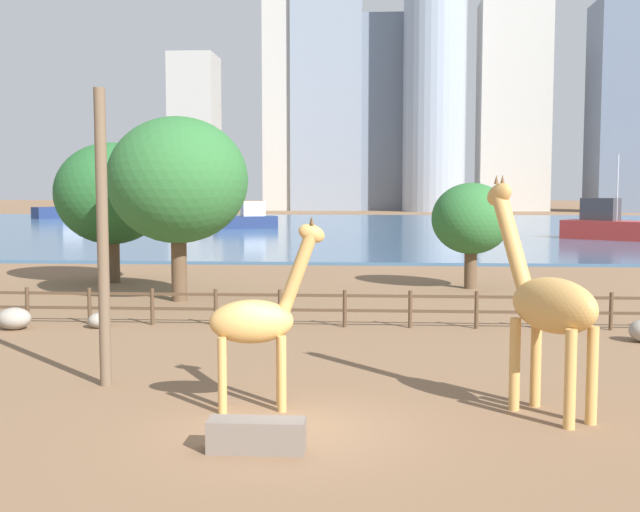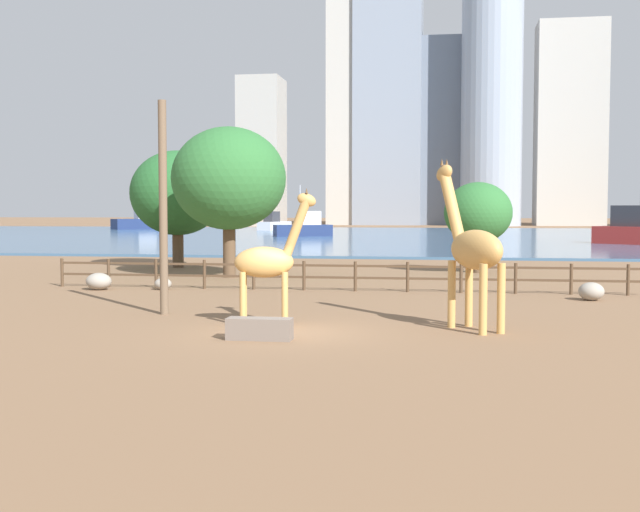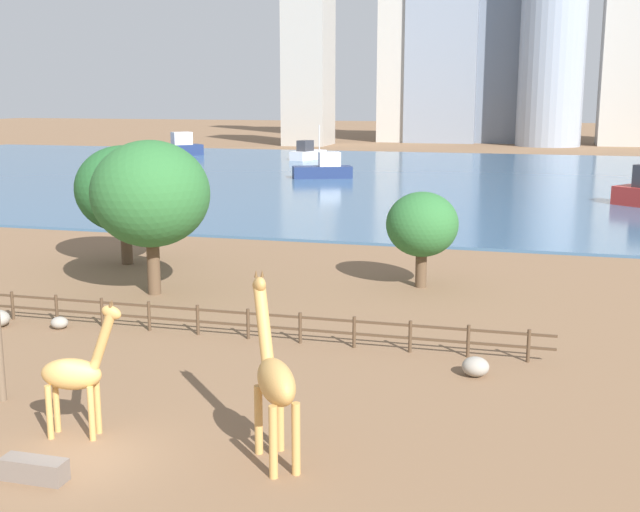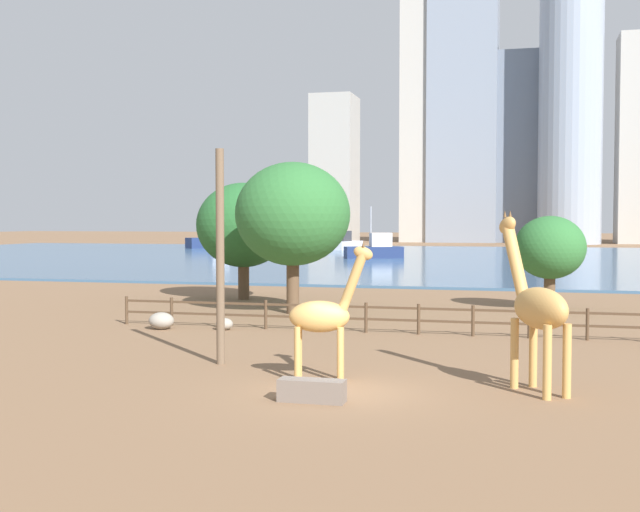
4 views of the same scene
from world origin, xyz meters
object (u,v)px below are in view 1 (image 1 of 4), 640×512
Objects in this scene: boat_barge at (64,210)px; boat_sailboat at (247,219)px; tree_left_large at (112,194)px; tree_right_tall at (471,219)px; tree_center_broad at (178,181)px; giraffe_companion at (547,303)px; utility_pole at (103,239)px; boulder_near_fence at (14,319)px; boulder_small at (99,320)px; giraffe_tall at (258,321)px; feeding_trough at (257,435)px; boat_tug at (609,225)px; boat_ferry at (211,212)px.

boat_sailboat is at bearing 94.50° from boat_barge.
tree_right_tall is at bearing -3.92° from tree_left_large.
tree_center_broad is at bearing 70.10° from boat_barge.
giraffe_companion is 10.49m from utility_pole.
boulder_near_fence is 0.14× the size of boat_barge.
boulder_small is at bearing 19.69° from giraffe_companion.
boulder_near_fence is (-9.78, 9.27, -1.59)m from giraffe_tall.
giraffe_tall reaches higher than boulder_near_fence.
tree_left_large is at bearing 113.46° from feeding_trough.
boulder_near_fence is 0.63× the size of feeding_trough.
utility_pole is at bearing -80.47° from boat_tug.
tree_center_broad is (-11.97, 16.51, 2.73)m from giraffe_companion.
tree_center_broad reaches higher than tree_left_large.
boulder_small is at bearing 120.31° from feeding_trough.
boat_sailboat is at bearing 96.16° from utility_pole.
feeding_trough is at bearing -105.66° from tree_right_tall.
utility_pole is 106.97m from boat_barge.
tree_left_large is 18.03m from tree_right_tall.
boat_sailboat is (-4.74, 62.96, 0.98)m from boulder_small.
utility_pole reaches higher than giraffe_companion.
feeding_trough is 76.46m from boat_sailboat.
utility_pole is 9.91m from boulder_near_fence.
boat_ferry is 0.83× the size of boat_tug.
giraffe_tall is 110.23m from boat_barge.
tree_left_large reaches higher than boat_barge.
giraffe_tall is 6.21m from giraffe_companion.
tree_left_large is 76.20m from boat_ferry.
boat_ferry is (-14.08, 88.49, 0.93)m from boulder_small.
boat_tug is (27.61, 53.97, -2.16)m from utility_pole.
boulder_small is at bearing -73.86° from tree_left_large.
boat_ferry is 27.19m from boat_sailboat.
tree_right_tall is (7.20, 21.57, 1.37)m from giraffe_tall.
tree_right_tall is 94.58m from boat_barge.
boat_ferry is at bearing -92.69° from boat_sailboat.
utility_pole is 1.02× the size of boat_ferry.
giraffe_tall is 4.76m from utility_pole.
tree_center_broad is (-5.78, 16.47, 3.17)m from giraffe_tall.
boat_barge reaches higher than boulder_small.
utility_pole reaches higher than feeding_trough.
giraffe_tall is 0.82× the size of giraffe_companion.
tree_right_tall is (6.84, 24.38, 3.04)m from feeding_trough.
tree_center_broad reaches higher than boat_tug.
feeding_trough is at bearing 76.29° from boat_sailboat.
boat_barge is at bearing 112.09° from boulder_small.
feeding_trough is at bearing -49.98° from boulder_near_fence.
boulder_small is 0.10× the size of boat_sailboat.
boat_ferry reaches higher than feeding_trough.
tree_left_large is at bearing 94.11° from boulder_near_fence.
tree_left_large is (-16.94, 22.84, 2.11)m from giraffe_companion.
boat_ferry is at bearing 97.22° from boulder_near_fence.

